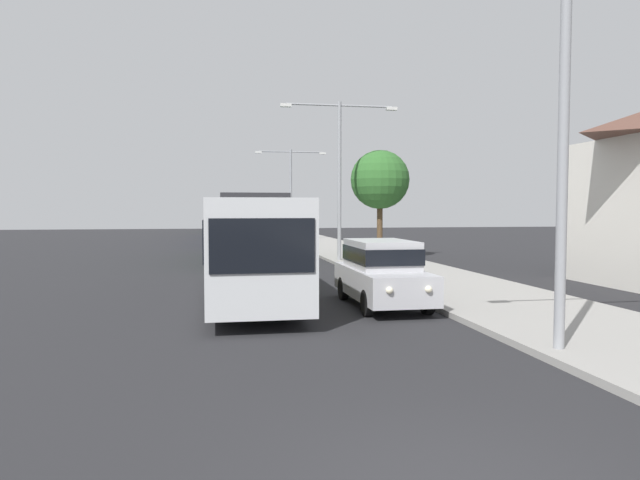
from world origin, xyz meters
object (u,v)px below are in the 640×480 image
bus_lead (248,244)px  streetlamp_near (564,96)px  bus_middle (228,223)px  streetlamp_mid (339,163)px  streetlamp_far (291,184)px  roadside_tree (380,180)px  bus_second_in_line (234,229)px  bus_rear (223,218)px  white_suv (382,270)px  bus_fourth_in_line (225,220)px

bus_lead → streetlamp_near: streetlamp_near is taller
bus_lead → bus_middle: size_ratio=1.09×
streetlamp_near → bus_lead: bearing=122.0°
streetlamp_mid → streetlamp_far: (0.00, 19.65, -0.26)m
roadside_tree → streetlamp_mid: bearing=-144.9°
bus_second_in_line → bus_rear: bearing=90.0°
bus_rear → white_suv: (3.70, -58.35, -0.66)m
bus_middle → bus_rear: same height
streetlamp_mid → bus_rear: bearing=96.9°
bus_lead → bus_fourth_in_line: same height
bus_fourth_in_line → white_suv: size_ratio=2.51×
bus_second_in_line → roadside_tree: bearing=-8.7°
streetlamp_mid → streetlamp_far: size_ratio=1.06×
bus_second_in_line → white_suv: bearing=-77.6°
bus_second_in_line → bus_rear: size_ratio=1.02×
bus_middle → roadside_tree: size_ratio=1.84×
bus_rear → streetlamp_mid: size_ratio=1.44×
bus_second_in_line → streetlamp_far: streetlamp_far is taller
streetlamp_near → streetlamp_mid: (0.00, 19.65, 0.32)m
streetlamp_near → roadside_tree: size_ratio=1.27×
streetlamp_mid → roadside_tree: streetlamp_mid is taller
streetlamp_near → streetlamp_far: size_ratio=0.98×
bus_fourth_in_line → streetlamp_mid: (5.40, -30.81, 3.52)m
bus_middle → bus_fourth_in_line: bearing=90.0°
bus_middle → bus_fourth_in_line: size_ratio=0.93×
bus_rear → white_suv: 58.47m
white_suv → streetlamp_mid: bearing=82.9°
bus_middle → streetlamp_near: bearing=-81.7°
bus_rear → streetlamp_far: (5.40, -25.12, 3.27)m
bus_lead → white_suv: 4.54m
bus_middle → streetlamp_far: 6.75m
bus_lead → bus_fourth_in_line: bearing=90.0°
bus_rear → bus_lead: bearing=-90.0°
bus_second_in_line → roadside_tree: roadside_tree is taller
streetlamp_near → roadside_tree: (2.77, 21.59, -0.44)m
bus_fourth_in_line → bus_middle: bearing=-90.0°
white_suv → streetlamp_mid: streetlamp_mid is taller
white_suv → streetlamp_far: bearing=87.1°
bus_lead → bus_fourth_in_line: 41.84m
bus_lead → streetlamp_far: bearing=80.0°
bus_lead → bus_second_in_line: same height
bus_rear → white_suv: bus_rear is taller
bus_fourth_in_line → bus_rear: same height
bus_rear → roadside_tree: bearing=-79.2°
streetlamp_far → streetlamp_near: bearing=-90.0°
bus_fourth_in_line → streetlamp_near: size_ratio=1.56×
roadside_tree → streetlamp_near: bearing=-97.3°
streetlamp_far → bus_middle: bearing=-156.1°
streetlamp_mid → bus_lead: bearing=-116.1°
streetlamp_near → roadside_tree: 21.77m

